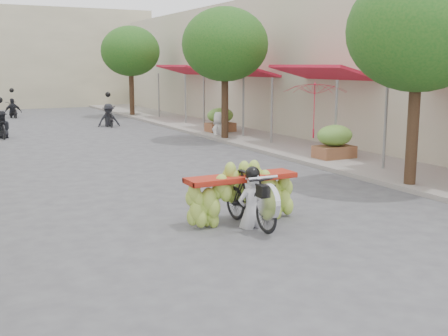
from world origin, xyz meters
TOP-DOWN VIEW (x-y plane):
  - ground at (0.00, 0.00)m, footprint 120.00×120.00m
  - sidewalk_right at (7.00, 15.00)m, footprint 4.00×60.00m
  - shophouse_row_right at (11.99, 14.00)m, footprint 9.77×40.00m
  - far_building at (0.00, 38.00)m, footprint 20.00×6.00m
  - street_tree_near at (5.40, 4.00)m, footprint 3.40×3.40m
  - street_tree_mid at (5.40, 14.00)m, footprint 3.40×3.40m
  - street_tree_far at (5.40, 26.00)m, footprint 3.40×3.40m
  - produce_crate_mid at (6.20, 8.00)m, footprint 1.20×0.88m
  - produce_crate_far at (6.20, 16.00)m, footprint 1.20×0.88m
  - banana_motorbike at (0.25, 3.03)m, footprint 2.21×1.88m
  - market_umbrella at (5.89, 8.65)m, footprint 2.06×2.06m
  - pedestrian at (5.70, 15.10)m, footprint 1.07×1.03m
  - bg_motorbike_a at (-2.52, 18.95)m, footprint 0.80×1.74m
  - bg_motorbike_b at (2.68, 21.31)m, footprint 1.08×1.87m
  - bg_motorbike_c at (-0.96, 28.45)m, footprint 1.02×1.64m

SIDE VIEW (x-z plane):
  - ground at x=0.00m, z-range 0.00..0.00m
  - sidewalk_right at x=7.00m, z-range 0.00..0.12m
  - banana_motorbike at x=0.25m, z-range -0.30..1.63m
  - produce_crate_mid at x=6.20m, z-range 0.13..1.29m
  - produce_crate_far at x=6.20m, z-range 0.13..1.29m
  - bg_motorbike_a at x=-2.52m, z-range -0.25..1.70m
  - bg_motorbike_c at x=-0.96m, z-range -0.18..1.77m
  - bg_motorbike_b at x=2.68m, z-range -0.15..1.80m
  - pedestrian at x=5.70m, z-range 0.12..2.02m
  - market_umbrella at x=5.89m, z-range 1.60..3.44m
  - shophouse_row_right at x=11.99m, z-range 0.00..6.00m
  - far_building at x=0.00m, z-range 0.00..7.00m
  - street_tree_near at x=5.40m, z-range 1.16..6.41m
  - street_tree_mid at x=5.40m, z-range 1.16..6.41m
  - street_tree_far at x=5.40m, z-range 1.16..6.41m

